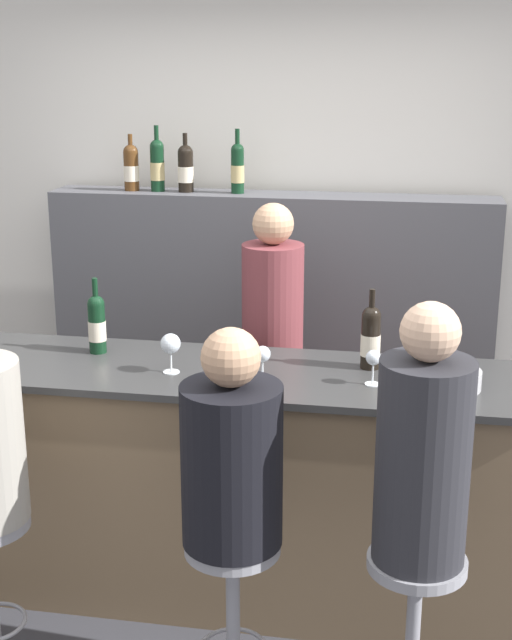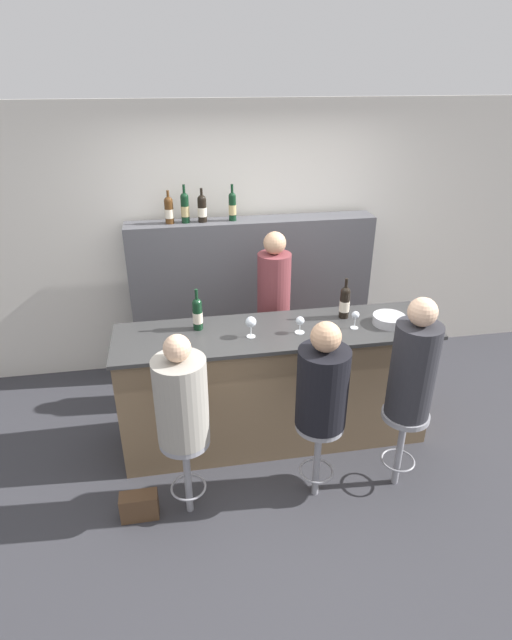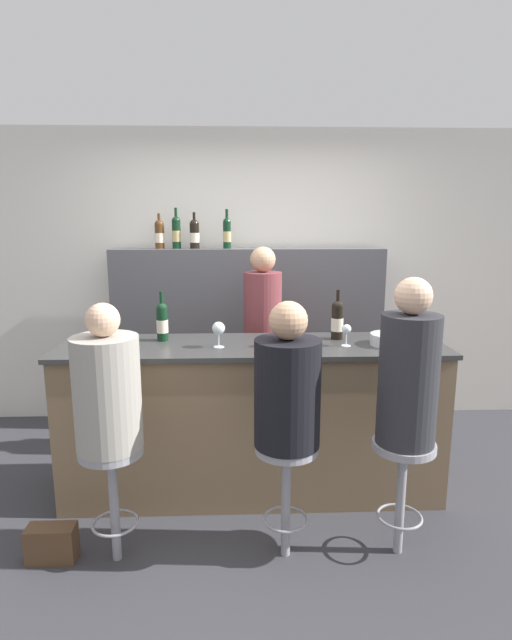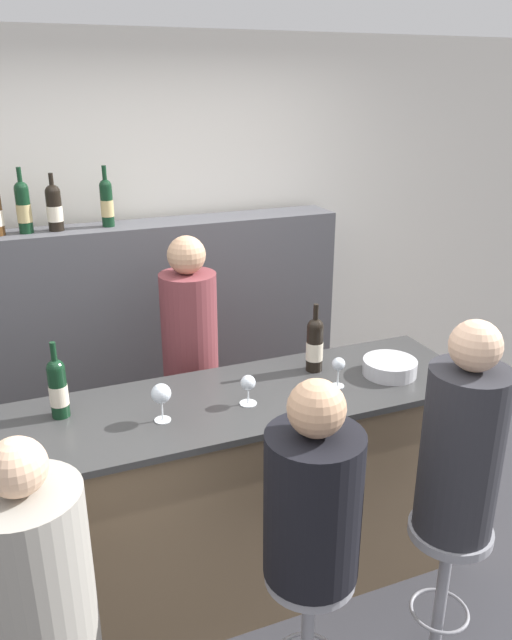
{
  "view_description": "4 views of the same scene",
  "coord_description": "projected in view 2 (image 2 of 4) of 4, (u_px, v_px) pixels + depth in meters",
  "views": [
    {
      "loc": [
        0.71,
        -3.06,
        2.26
      ],
      "look_at": [
        0.14,
        0.23,
        1.27
      ],
      "focal_mm": 50.0,
      "sensor_mm": 36.0,
      "label": 1
    },
    {
      "loc": [
        -0.74,
        -3.0,
        2.82
      ],
      "look_at": [
        -0.17,
        0.24,
        1.16
      ],
      "focal_mm": 28.0,
      "sensor_mm": 36.0,
      "label": 2
    },
    {
      "loc": [
        -0.1,
        -2.83,
        1.82
      ],
      "look_at": [
        0.03,
        0.4,
        1.17
      ],
      "focal_mm": 28.0,
      "sensor_mm": 36.0,
      "label": 3
    },
    {
      "loc": [
        -0.7,
        -1.98,
        2.32
      ],
      "look_at": [
        0.24,
        0.34,
        1.37
      ],
      "focal_mm": 35.0,
      "sensor_mm": 36.0,
      "label": 4
    }
  ],
  "objects": [
    {
      "name": "back_bar_cabinet",
      "position": [
        252.0,
        297.0,
        4.96
      ],
      "size": [
        2.33,
        0.28,
        1.58
      ],
      "color": "#4C4C51",
      "rests_on": "ground_plane"
    },
    {
      "name": "wine_glass_2",
      "position": [
        355.0,
        316.0,
        3.81
      ],
      "size": [
        0.06,
        0.06,
        0.14
      ],
      "color": "silver",
      "rests_on": "bar_counter"
    },
    {
      "name": "wall_back",
      "position": [
        248.0,
        241.0,
        4.93
      ],
      "size": [
        6.4,
        0.05,
        2.6
      ],
      "color": "beige",
      "rests_on": "ground_plane"
    },
    {
      "name": "ground_plane",
      "position": [
        282.0,
        460.0,
        4.03
      ],
      "size": [
        16.0,
        16.0,
        0.0
      ],
      "primitive_type": "plane",
      "color": "#333338"
    },
    {
      "name": "wine_glass_0",
      "position": [
        251.0,
        323.0,
        3.68
      ],
      "size": [
        0.08,
        0.08,
        0.16
      ],
      "color": "silver",
      "rests_on": "bar_counter"
    },
    {
      "name": "bar_stool_left",
      "position": [
        186.0,
        455.0,
        3.34
      ],
      "size": [
        0.34,
        0.34,
        0.65
      ],
      "color": "gray",
      "rests_on": "ground_plane"
    },
    {
      "name": "guest_seated_middle",
      "position": [
        323.0,
        383.0,
        3.27
      ],
      "size": [
        0.35,
        0.35,
        0.77
      ],
      "color": "black",
      "rests_on": "bar_stool_middle"
    },
    {
      "name": "metal_bowl",
      "position": [
        389.0,
        320.0,
        3.91
      ],
      "size": [
        0.25,
        0.25,
        0.07
      ],
      "color": "#B7B7BC",
      "rests_on": "bar_counter"
    },
    {
      "name": "bartender",
      "position": [
        273.0,
        325.0,
        4.49
      ],
      "size": [
        0.29,
        0.29,
        1.62
      ],
      "color": "brown",
      "rests_on": "ground_plane"
    },
    {
      "name": "handbag",
      "position": [
        139.0,
        506.0,
        3.47
      ],
      "size": [
        0.26,
        0.12,
        0.2
      ],
      "color": "#513823",
      "rests_on": "ground_plane"
    },
    {
      "name": "bar_stool_right",
      "position": [
        403.0,
        430.0,
        3.58
      ],
      "size": [
        0.34,
        0.34,
        0.65
      ],
      "color": "gray",
      "rests_on": "ground_plane"
    },
    {
      "name": "wine_bottle_backbar_0",
      "position": [
        169.0,
        210.0,
        4.43
      ],
      "size": [
        0.08,
        0.08,
        0.29
      ],
      "color": "#4C2D14",
      "rests_on": "back_bar_cabinet"
    },
    {
      "name": "bar_stool_middle",
      "position": [
        319.0,
        440.0,
        3.49
      ],
      "size": [
        0.34,
        0.34,
        0.65
      ],
      "color": "gray",
      "rests_on": "ground_plane"
    },
    {
      "name": "guest_seated_right",
      "position": [
        414.0,
        366.0,
        3.34
      ],
      "size": [
        0.31,
        0.31,
        0.89
      ],
      "color": "#28282D",
      "rests_on": "bar_stool_right"
    },
    {
      "name": "wine_bottle_counter_1",
      "position": [
        345.0,
        302.0,
        3.97
      ],
      "size": [
        0.08,
        0.08,
        0.33
      ],
      "color": "black",
      "rests_on": "bar_counter"
    },
    {
      "name": "wine_bottle_backbar_3",
      "position": [
        232.0,
        206.0,
        4.52
      ],
      "size": [
        0.07,
        0.07,
        0.33
      ],
      "color": "black",
      "rests_on": "back_bar_cabinet"
    },
    {
      "name": "wine_bottle_backbar_2",
      "position": [
        202.0,
        208.0,
        4.48
      ],
      "size": [
        0.08,
        0.08,
        0.3
      ],
      "color": "black",
      "rests_on": "back_bar_cabinet"
    },
    {
      "name": "wine_bottle_backbar_1",
      "position": [
        185.0,
        207.0,
        4.45
      ],
      "size": [
        0.08,
        0.08,
        0.34
      ],
      "color": "black",
      "rests_on": "back_bar_cabinet"
    },
    {
      "name": "guest_seated_left",
      "position": [
        181.0,
        397.0,
        3.13
      ],
      "size": [
        0.34,
        0.34,
        0.76
      ],
      "color": "gray",
      "rests_on": "bar_stool_left"
    },
    {
      "name": "bar_counter",
      "position": [
        276.0,
        385.0,
        4.06
      ],
      "size": [
        2.49,
        0.65,
        1.03
      ],
      "color": "brown",
      "rests_on": "ground_plane"
    },
    {
      "name": "wine_glass_1",
      "position": [
        300.0,
        322.0,
        3.75
      ],
      "size": [
        0.07,
        0.07,
        0.13
      ],
      "color": "silver",
      "rests_on": "bar_counter"
    },
    {
      "name": "wine_bottle_counter_0",
      "position": [
        197.0,
        313.0,
        3.79
      ],
      "size": [
        0.08,
        0.08,
        0.33
      ],
      "color": "black",
      "rests_on": "bar_counter"
    }
  ]
}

